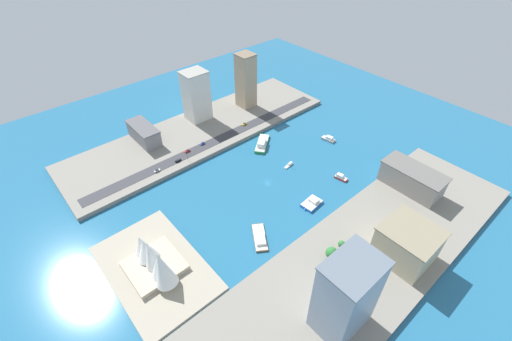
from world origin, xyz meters
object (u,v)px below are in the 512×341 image
barge_flat_brown (260,238)px  tower_tall_glass (346,295)px  traffic_light_waterfront (187,155)px  pickup_red (187,151)px  ferry_green_doubledeck (262,143)px  suv_black (178,160)px  hotel_broad_white (196,96)px  catamaran_blue (312,203)px  hatchback_blue (202,143)px  opera_landmark (154,260)px  taxi_yellow_cab (244,124)px  apartment_midrise_tan (246,81)px  warehouse_low_gray (144,133)px  yacht_sleek_gray (328,139)px  tugboat_red (341,177)px  van_white (157,170)px  sailboat_small_white (289,165)px  carpark_squat_concrete (412,179)px  office_block_beige (407,243)px

barge_flat_brown → tower_tall_glass: bearing=174.8°
barge_flat_brown → traffic_light_waterfront: size_ratio=3.42×
pickup_red → ferry_green_doubledeck: bearing=-118.4°
suv_black → pickup_red: bearing=-64.3°
hotel_broad_white → pickup_red: hotel_broad_white is taller
catamaran_blue → hatchback_blue: (104.72, 19.26, 2.80)m
barge_flat_brown → ferry_green_doubledeck: bearing=-42.5°
ferry_green_doubledeck → barge_flat_brown: ferry_green_doubledeck is taller
catamaran_blue → opera_landmark: bearing=78.6°
catamaran_blue → hotel_broad_white: 144.51m
barge_flat_brown → taxi_yellow_cab: size_ratio=4.57×
tower_tall_glass → apartment_midrise_tan: bearing=-27.8°
opera_landmark → tower_tall_glass: bearing=-148.1°
opera_landmark → catamaran_blue: bearing=-101.4°
pickup_red → taxi_yellow_cab: size_ratio=1.01×
catamaran_blue → hatchback_blue: hatchback_blue is taller
warehouse_low_gray → yacht_sleek_gray: bearing=-129.3°
apartment_midrise_tan → suv_black: (-33.65, 97.33, -24.61)m
tugboat_red → ferry_green_doubledeck: 72.59m
warehouse_low_gray → traffic_light_waterfront: 47.72m
yacht_sleek_gray → van_white: (55.62, 133.37, 2.57)m
warehouse_low_gray → opera_landmark: (-119.68, 54.56, 0.44)m
sailboat_small_white → traffic_light_waterfront: 80.23m
barge_flat_brown → carpark_squat_concrete: (-37.05, -109.52, 10.50)m
ferry_green_doubledeck → office_block_beige: size_ratio=0.87×
traffic_light_waterfront → tower_tall_glass: bearing=175.2°
sailboat_small_white → taxi_yellow_cab: (64.88, -8.19, 3.28)m
barge_flat_brown → van_white: bearing=10.4°
tugboat_red → warehouse_low_gray: warehouse_low_gray is taller
barge_flat_brown → warehouse_low_gray: warehouse_low_gray is taller
ferry_green_doubledeck → office_block_beige: office_block_beige is taller
barge_flat_brown → tower_tall_glass: size_ratio=0.47×
hotel_broad_white → suv_black: 69.26m
apartment_midrise_tan → pickup_red: bearing=108.1°
pickup_red → traffic_light_waterfront: (-8.75, 5.37, 3.38)m
apartment_midrise_tan → hatchback_blue: 79.03m
sailboat_small_white → ferry_green_doubledeck: 34.53m
ferry_green_doubledeck → taxi_yellow_cab: bearing=-10.9°
sailboat_small_white → van_white: bearing=55.1°
pickup_red → opera_landmark: opera_landmark is taller
sailboat_small_white → carpark_squat_concrete: carpark_squat_concrete is taller
office_block_beige → traffic_light_waterfront: 166.48m
tower_tall_glass → carpark_squat_concrete: tower_tall_glass is taller
apartment_midrise_tan → carpark_squat_concrete: (-167.98, -11.69, -17.12)m
tugboat_red → pickup_red: size_ratio=2.22×
yacht_sleek_gray → opera_landmark: bearing=96.8°
ferry_green_doubledeck → barge_flat_brown: 99.80m
catamaran_blue → barge_flat_brown: bearing=88.8°
catamaran_blue → suv_black: bearing=25.4°
pickup_red → van_white: 31.17m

